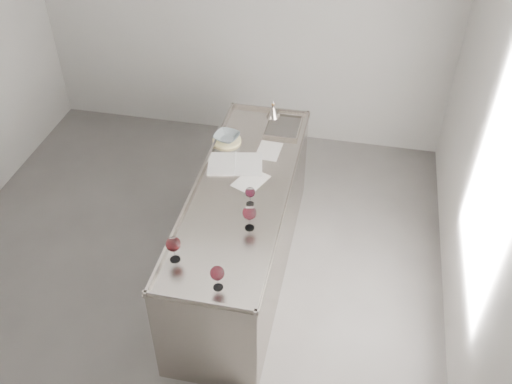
% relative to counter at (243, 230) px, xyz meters
% --- Properties ---
extents(room_shell, '(4.54, 5.04, 2.84)m').
position_rel_counter_xyz_m(room_shell, '(-0.50, -0.30, 0.93)').
color(room_shell, '#514E4C').
rests_on(room_shell, ground).
extents(counter, '(0.77, 2.42, 0.97)m').
position_rel_counter_xyz_m(counter, '(0.00, 0.00, 0.00)').
color(counter, gray).
rests_on(counter, ground).
extents(wine_glass_left, '(0.10, 0.10, 0.20)m').
position_rel_counter_xyz_m(wine_glass_left, '(-0.28, -0.86, 0.61)').
color(wine_glass_left, white).
rests_on(wine_glass_left, counter).
extents(wine_glass_middle, '(0.10, 0.10, 0.19)m').
position_rel_counter_xyz_m(wine_glass_middle, '(0.08, -1.04, 0.60)').
color(wine_glass_middle, white).
rests_on(wine_glass_middle, counter).
extents(wine_glass_right, '(0.10, 0.10, 0.20)m').
position_rel_counter_xyz_m(wine_glass_right, '(0.16, -0.44, 0.61)').
color(wine_glass_right, white).
rests_on(wine_glass_right, counter).
extents(wine_glass_small, '(0.08, 0.08, 0.16)m').
position_rel_counter_xyz_m(wine_glass_small, '(0.11, -0.18, 0.58)').
color(wine_glass_small, white).
rests_on(wine_glass_small, counter).
extents(notebook, '(0.50, 0.40, 0.02)m').
position_rel_counter_xyz_m(notebook, '(-0.12, 0.29, 0.47)').
color(notebook, silver).
rests_on(notebook, counter).
extents(loose_paper_top, '(0.21, 0.29, 0.00)m').
position_rel_counter_xyz_m(loose_paper_top, '(0.12, 0.54, 0.47)').
color(loose_paper_top, silver).
rests_on(loose_paper_top, counter).
extents(loose_paper_under, '(0.31, 0.35, 0.00)m').
position_rel_counter_xyz_m(loose_paper_under, '(0.05, 0.10, 0.47)').
color(loose_paper_under, silver).
rests_on(loose_paper_under, counter).
extents(trivet, '(0.28, 0.28, 0.02)m').
position_rel_counter_xyz_m(trivet, '(-0.28, 0.60, 0.48)').
color(trivet, beige).
rests_on(trivet, counter).
extents(ceramic_bowl, '(0.26, 0.26, 0.05)m').
position_rel_counter_xyz_m(ceramic_bowl, '(-0.28, 0.60, 0.51)').
color(ceramic_bowl, gray).
rests_on(ceramic_bowl, trivet).
extents(wine_funnel, '(0.12, 0.12, 0.18)m').
position_rel_counter_xyz_m(wine_funnel, '(0.05, 1.08, 0.52)').
color(wine_funnel, gray).
rests_on(wine_funnel, counter).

